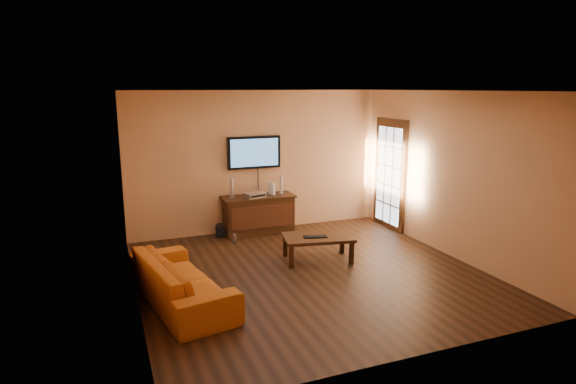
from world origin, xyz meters
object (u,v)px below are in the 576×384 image
game_console (272,188)px  coffee_table (318,239)px  subwoofer (222,230)px  bottle (235,238)px  sofa (180,273)px  av_receiver (254,195)px  keyboard (315,236)px  media_console (258,215)px  speaker_right (281,185)px  speaker_left (232,189)px  television (254,152)px

game_console → coffee_table: bearing=-104.7°
subwoofer → bottle: size_ratio=1.15×
coffee_table → subwoofer: (-1.13, 1.83, -0.25)m
game_console → subwoofer: 1.23m
game_console → subwoofer: (-0.98, 0.04, -0.74)m
coffee_table → sofa: bearing=-161.7°
subwoofer → av_receiver: bearing=10.6°
av_receiver → subwoofer: 0.91m
game_console → keyboard: (0.09, -1.83, -0.43)m
media_console → game_console: size_ratio=5.96×
subwoofer → bottle: bearing=-53.5°
media_console → speaker_right: speaker_right is taller
speaker_right → bottle: 1.40m
speaker_left → bottle: size_ratio=1.89×
sofa → speaker_left: speaker_left is taller
sofa → coffee_table: bearing=-82.4°
media_console → speaker_left: bearing=175.7°
coffee_table → sofa: sofa is taller
keyboard → subwoofer: bearing=119.6°
subwoofer → television: bearing=34.8°
television → keyboard: television is taller
media_console → coffee_table: size_ratio=1.15×
subwoofer → keyboard: keyboard is taller
bottle → sofa: bearing=-121.2°
av_receiver → bottle: size_ratio=1.96×
speaker_right → av_receiver: size_ratio=0.98×
television → speaker_left: television is taller
coffee_table → speaker_right: size_ratio=3.27×
speaker_right → game_console: (-0.19, 0.02, -0.05)m
sofa → av_receiver: size_ratio=5.51×
speaker_left → subwoofer: (-0.19, 0.04, -0.79)m
coffee_table → keyboard: bearing=-148.5°
coffee_table → subwoofer: size_ratio=5.44×
subwoofer → keyboard: bearing=-37.2°
media_console → speaker_left: speaker_left is taller
coffee_table → av_receiver: size_ratio=3.19×
coffee_table → speaker_left: 2.09m
game_console → keyboard: size_ratio=0.57×
speaker_right → game_console: 0.20m
media_console → keyboard: media_console is taller
coffee_table → game_console: 1.86m
coffee_table → speaker_right: speaker_right is taller
coffee_table → speaker_right: bearing=88.9°
av_receiver → subwoofer: bearing=150.5°
speaker_right → keyboard: size_ratio=0.91×
speaker_left → television: bearing=20.2°
keyboard → speaker_left: bearing=115.5°
bottle → media_console: bearing=33.5°
television → subwoofer: 1.59m
sofa → keyboard: size_ratio=5.12×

